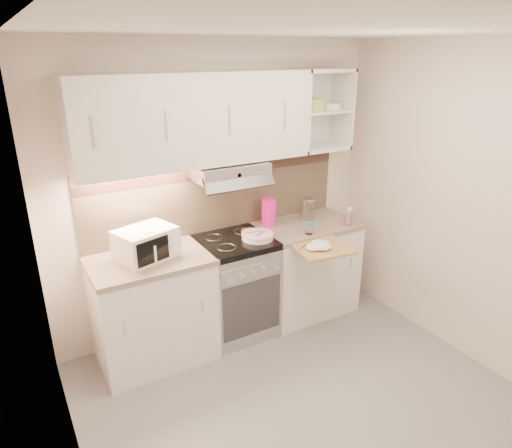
# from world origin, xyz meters

# --- Properties ---
(ground) EXTENTS (3.00, 3.00, 0.00)m
(ground) POSITION_xyz_m (0.00, 0.00, 0.00)
(ground) COLOR gray
(ground) RESTS_ON ground
(room_shell) EXTENTS (3.04, 2.84, 2.52)m
(room_shell) POSITION_xyz_m (0.00, 0.37, 1.63)
(room_shell) COLOR beige
(room_shell) RESTS_ON ground
(base_cabinet_left) EXTENTS (0.90, 0.60, 0.86)m
(base_cabinet_left) POSITION_xyz_m (-0.75, 1.10, 0.43)
(base_cabinet_left) COLOR white
(base_cabinet_left) RESTS_ON ground
(worktop_left) EXTENTS (0.92, 0.62, 0.04)m
(worktop_left) POSITION_xyz_m (-0.75, 1.10, 0.88)
(worktop_left) COLOR gray
(worktop_left) RESTS_ON base_cabinet_left
(base_cabinet_right) EXTENTS (0.90, 0.60, 0.86)m
(base_cabinet_right) POSITION_xyz_m (0.75, 1.10, 0.43)
(base_cabinet_right) COLOR white
(base_cabinet_right) RESTS_ON ground
(worktop_right) EXTENTS (0.92, 0.62, 0.04)m
(worktop_right) POSITION_xyz_m (0.75, 1.10, 0.88)
(worktop_right) COLOR gray
(worktop_right) RESTS_ON base_cabinet_right
(electric_range) EXTENTS (0.60, 0.60, 0.90)m
(electric_range) POSITION_xyz_m (0.00, 1.10, 0.45)
(electric_range) COLOR #B7B7BC
(electric_range) RESTS_ON ground
(microwave) EXTENTS (0.49, 0.42, 0.24)m
(microwave) POSITION_xyz_m (-0.76, 1.11, 1.02)
(microwave) COLOR white
(microwave) RESTS_ON worktop_left
(watering_can) EXTENTS (0.29, 0.15, 0.25)m
(watering_can) POSITION_xyz_m (-0.75, 1.02, 0.99)
(watering_can) COLOR silver
(watering_can) RESTS_ON worktop_left
(plate_stack) EXTENTS (0.27, 0.27, 0.06)m
(plate_stack) POSITION_xyz_m (0.17, 1.01, 0.93)
(plate_stack) COLOR white
(plate_stack) RESTS_ON electric_range
(bread_loaf) EXTENTS (0.17, 0.17, 0.04)m
(bread_loaf) POSITION_xyz_m (0.16, 1.10, 0.92)
(bread_loaf) COLOR #A97041
(bread_loaf) RESTS_ON electric_range
(pink_pitcher) EXTENTS (0.14, 0.13, 0.26)m
(pink_pitcher) POSITION_xyz_m (0.42, 1.24, 1.03)
(pink_pitcher) COLOR #FF1799
(pink_pitcher) RESTS_ON worktop_right
(glass_jar) EXTENTS (0.11, 0.11, 0.20)m
(glass_jar) POSITION_xyz_m (0.83, 1.19, 1.00)
(glass_jar) COLOR white
(glass_jar) RESTS_ON worktop_right
(spice_jar) EXTENTS (0.07, 0.07, 0.10)m
(spice_jar) POSITION_xyz_m (0.61, 0.88, 0.95)
(spice_jar) COLOR white
(spice_jar) RESTS_ON worktop_right
(spray_bottle) EXTENTS (0.07, 0.07, 0.19)m
(spray_bottle) POSITION_xyz_m (1.05, 0.88, 0.97)
(spray_bottle) COLOR #FF9BC5
(spray_bottle) RESTS_ON worktop_right
(cutting_board) EXTENTS (0.49, 0.45, 0.02)m
(cutting_board) POSITION_xyz_m (0.56, 0.63, 0.87)
(cutting_board) COLOR tan
(cutting_board) RESTS_ON base_cabinet_right
(dish_towel) EXTENTS (0.23, 0.20, 0.06)m
(dish_towel) POSITION_xyz_m (0.52, 0.63, 0.91)
(dish_towel) COLOR silver
(dish_towel) RESTS_ON cutting_board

